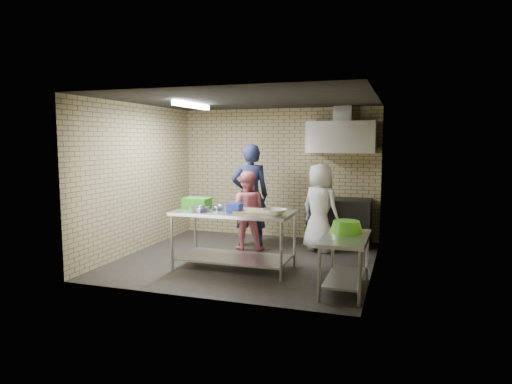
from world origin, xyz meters
TOP-DOWN VIEW (x-y plane):
  - floor at (0.00, 0.00)m, footprint 4.20×4.20m
  - ceiling at (0.00, 0.00)m, footprint 4.20×4.20m
  - back_wall at (0.00, 2.00)m, footprint 4.20×0.06m
  - front_wall at (0.00, -2.00)m, footprint 4.20×0.06m
  - left_wall at (-2.10, 0.00)m, footprint 0.06×4.00m
  - right_wall at (2.10, 0.00)m, footprint 0.06×4.00m
  - prep_table at (-0.00, -0.60)m, footprint 1.86×0.93m
  - side_counter at (1.80, -1.10)m, footprint 0.60×1.20m
  - stove at (1.35, 1.65)m, footprint 1.20×0.70m
  - range_hood at (1.35, 1.70)m, footprint 1.30×0.60m
  - hood_duct at (1.35, 1.85)m, footprint 0.35×0.30m
  - wall_shelf at (1.65, 1.89)m, footprint 0.80×0.20m
  - fluorescent_fixture at (-1.00, 0.00)m, footprint 0.10×1.25m
  - green_crate at (-0.70, -0.48)m, footprint 0.41×0.31m
  - blue_tub at (0.05, -0.70)m, footprint 0.21×0.21m
  - cutting_board at (0.35, -0.62)m, footprint 0.57×0.43m
  - mixing_bowl_a at (-0.50, -0.80)m, footprint 0.35×0.35m
  - mixing_bowl_b at (-0.30, -0.55)m, footprint 0.27×0.27m
  - ceramic_bowl at (0.70, -0.75)m, footprint 0.43×0.43m
  - green_basin at (1.78, -0.85)m, footprint 0.46×0.46m
  - bottle_red at (1.40, 1.89)m, footprint 0.07×0.07m
  - bottle_green at (1.80, 1.89)m, footprint 0.06×0.06m
  - man_navy at (-0.28, 1.00)m, footprint 0.85×0.72m
  - woman_pink at (-0.25, 0.68)m, footprint 0.82×0.69m
  - woman_white at (1.07, 1.02)m, footprint 0.94×0.82m

SIDE VIEW (x-z plane):
  - floor at x=0.00m, z-range 0.00..0.00m
  - side_counter at x=1.80m, z-range 0.00..0.75m
  - stove at x=1.35m, z-range 0.00..0.90m
  - prep_table at x=0.00m, z-range 0.00..0.93m
  - woman_pink at x=-0.25m, z-range 0.00..1.48m
  - woman_white at x=1.07m, z-range 0.00..1.62m
  - green_basin at x=1.78m, z-range 0.75..0.92m
  - cutting_board at x=0.35m, z-range 0.93..0.96m
  - mixing_bowl_b at x=-0.30m, z-range 0.93..1.00m
  - mixing_bowl_a at x=-0.50m, z-range 0.93..1.00m
  - ceramic_bowl at x=0.70m, z-range 0.93..1.02m
  - man_navy at x=-0.28m, z-range 0.00..1.97m
  - blue_tub at x=0.05m, z-range 0.93..1.07m
  - green_crate at x=-0.70m, z-range 0.93..1.10m
  - back_wall at x=0.00m, z-range 0.00..2.70m
  - front_wall at x=0.00m, z-range 0.00..2.70m
  - left_wall at x=-2.10m, z-range 0.00..2.70m
  - right_wall at x=2.10m, z-range 0.00..2.70m
  - wall_shelf at x=1.65m, z-range 1.90..1.94m
  - bottle_green at x=1.80m, z-range 1.94..2.09m
  - bottle_red at x=1.40m, z-range 1.94..2.12m
  - range_hood at x=1.35m, z-range 1.80..2.40m
  - hood_duct at x=1.35m, z-range 2.40..2.70m
  - fluorescent_fixture at x=-1.00m, z-range 2.60..2.68m
  - ceiling at x=0.00m, z-range 2.70..2.70m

